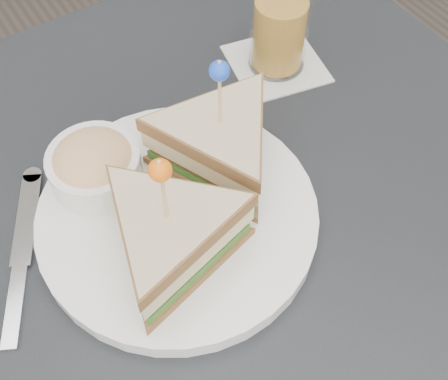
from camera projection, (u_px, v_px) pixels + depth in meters
The scene contains 4 objects.
table at pixel (221, 264), 0.63m from camera, with size 0.80×0.80×0.75m.
plate_meal at pixel (182, 192), 0.54m from camera, with size 0.35×0.35×0.17m.
cutlery_knife at pixel (21, 258), 0.55m from camera, with size 0.11×0.19×0.01m.
drink_set at pixel (280, 25), 0.66m from camera, with size 0.13×0.13×0.14m.
Camera 1 is at (-0.16, -0.25, 1.24)m, focal length 45.00 mm.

